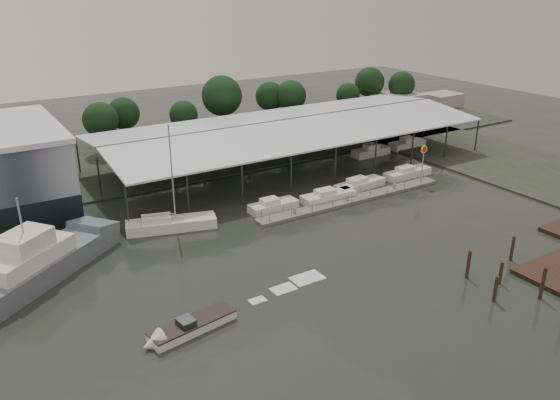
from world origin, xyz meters
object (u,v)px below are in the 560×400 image
grey_trawler (40,262)px  speedboat_underway (186,329)px  white_sailboat (170,224)px  shell_fuel_sign (423,157)px

grey_trawler → speedboat_underway: bearing=-99.8°
grey_trawler → white_sailboat: white_sailboat is taller
speedboat_underway → shell_fuel_sign: bearing=-168.7°
shell_fuel_sign → white_sailboat: bearing=173.0°
white_sailboat → speedboat_underway: (-6.23, -19.28, -0.25)m
shell_fuel_sign → speedboat_underway: shell_fuel_sign is taller
white_sailboat → shell_fuel_sign: bearing=9.0°
grey_trawler → speedboat_underway: grey_trawler is taller
speedboat_underway → white_sailboat: bearing=-116.5°
shell_fuel_sign → white_sailboat: size_ratio=0.45×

